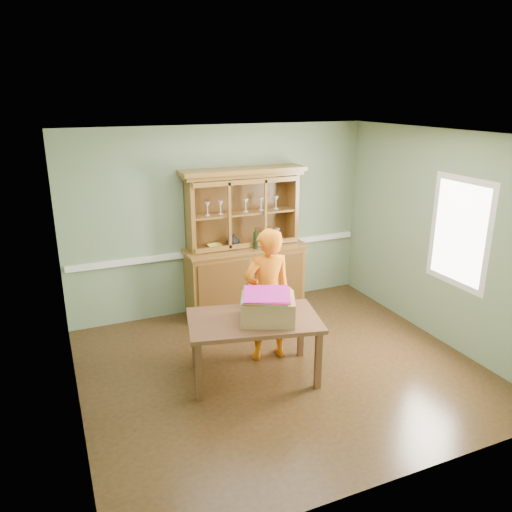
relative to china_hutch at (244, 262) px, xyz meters
name	(u,v)px	position (x,y,z in m)	size (l,w,h in m)	color
floor	(280,368)	(-0.26, -1.76, -0.74)	(4.50, 4.50, 0.00)	#4C3318
ceiling	(284,135)	(-0.26, -1.76, 1.96)	(4.50, 4.50, 0.00)	white
wall_back	(222,220)	(-0.26, 0.24, 0.61)	(4.50, 4.50, 0.00)	gray
wall_left	(66,291)	(-2.51, -1.76, 0.61)	(4.00, 4.00, 0.00)	gray
wall_right	(441,238)	(1.99, -1.76, 0.61)	(4.00, 4.00, 0.00)	gray
wall_front	(399,338)	(-0.26, -3.76, 0.61)	(4.50, 4.50, 0.00)	gray
chair_rail	(223,250)	(-0.26, 0.21, 0.16)	(4.41, 0.05, 0.08)	white
framed_map	(64,261)	(-2.48, -1.46, 0.81)	(0.03, 0.60, 0.46)	#372516
window_panel	(459,233)	(1.97, -2.06, 0.76)	(0.03, 0.96, 1.36)	white
china_hutch	(244,262)	(0.00, 0.00, 0.00)	(1.80, 0.59, 2.11)	#936027
dining_table	(254,325)	(-0.61, -1.79, -0.10)	(1.61, 1.17, 0.72)	brown
cardboard_box	(268,309)	(-0.49, -1.90, 0.12)	(0.58, 0.46, 0.27)	tan
kite_stack	(267,295)	(-0.49, -1.89, 0.28)	(0.66, 0.66, 0.05)	yellow
person	(267,295)	(-0.29, -1.44, 0.08)	(0.60, 0.39, 1.64)	orange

